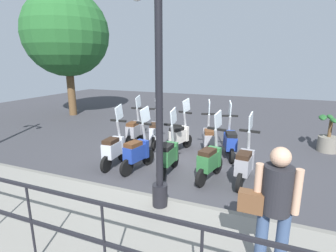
{
  "coord_description": "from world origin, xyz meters",
  "views": [
    {
      "loc": [
        -6.19,
        -2.07,
        2.63
      ],
      "look_at": [
        0.2,
        0.5,
        0.9
      ],
      "focal_mm": 28.0,
      "sensor_mm": 36.0,
      "label": 1
    }
  ],
  "objects_px": {
    "scooter_near_4": "(114,148)",
    "scooter_near_3": "(137,152)",
    "scooter_near_1": "(210,160)",
    "potted_palm": "(329,137)",
    "scooter_near_0": "(245,163)",
    "scooter_far_1": "(209,138)",
    "scooter_near_2": "(168,154)",
    "lamp_post_near": "(159,108)",
    "scooter_far_0": "(230,141)",
    "pedestrian_with_bag": "(274,203)",
    "scooter_far_4": "(135,130)",
    "scooter_far_3": "(155,131)",
    "scooter_far_2": "(180,135)",
    "tree_large": "(66,34)"
  },
  "relations": [
    {
      "from": "scooter_near_0",
      "to": "scooter_near_2",
      "type": "height_order",
      "value": "same"
    },
    {
      "from": "scooter_near_0",
      "to": "scooter_near_3",
      "type": "distance_m",
      "value": 2.51
    },
    {
      "from": "lamp_post_near",
      "to": "scooter_far_3",
      "type": "distance_m",
      "value": 4.03
    },
    {
      "from": "scooter_near_2",
      "to": "pedestrian_with_bag",
      "type": "bearing_deg",
      "value": -137.28
    },
    {
      "from": "scooter_near_0",
      "to": "scooter_far_1",
      "type": "relative_size",
      "value": 1.0
    },
    {
      "from": "scooter_near_3",
      "to": "scooter_far_2",
      "type": "bearing_deg",
      "value": -4.42
    },
    {
      "from": "potted_palm",
      "to": "scooter_near_3",
      "type": "distance_m",
      "value": 5.64
    },
    {
      "from": "scooter_near_3",
      "to": "scooter_far_1",
      "type": "height_order",
      "value": "same"
    },
    {
      "from": "lamp_post_near",
      "to": "scooter_far_1",
      "type": "height_order",
      "value": "lamp_post_near"
    },
    {
      "from": "scooter_near_4",
      "to": "scooter_far_4",
      "type": "bearing_deg",
      "value": 9.17
    },
    {
      "from": "scooter_far_4",
      "to": "lamp_post_near",
      "type": "bearing_deg",
      "value": -148.81
    },
    {
      "from": "lamp_post_near",
      "to": "scooter_far_1",
      "type": "distance_m",
      "value": 3.53
    },
    {
      "from": "scooter_near_1",
      "to": "scooter_far_4",
      "type": "xyz_separation_m",
      "value": [
        1.64,
        2.81,
        0.0
      ]
    },
    {
      "from": "scooter_far_0",
      "to": "pedestrian_with_bag",
      "type": "bearing_deg",
      "value": 178.06
    },
    {
      "from": "scooter_near_2",
      "to": "scooter_far_4",
      "type": "distance_m",
      "value": 2.47
    },
    {
      "from": "scooter_far_3",
      "to": "scooter_far_4",
      "type": "bearing_deg",
      "value": 83.8
    },
    {
      "from": "lamp_post_near",
      "to": "pedestrian_with_bag",
      "type": "height_order",
      "value": "lamp_post_near"
    },
    {
      "from": "scooter_near_2",
      "to": "scooter_near_3",
      "type": "distance_m",
      "value": 0.77
    },
    {
      "from": "tree_large",
      "to": "potted_palm",
      "type": "distance_m",
      "value": 11.38
    },
    {
      "from": "potted_palm",
      "to": "scooter_far_4",
      "type": "xyz_separation_m",
      "value": [
        -1.55,
        5.62,
        0.04
      ]
    },
    {
      "from": "scooter_near_3",
      "to": "scooter_far_0",
      "type": "distance_m",
      "value": 2.59
    },
    {
      "from": "tree_large",
      "to": "scooter_near_0",
      "type": "relative_size",
      "value": 3.76
    },
    {
      "from": "pedestrian_with_bag",
      "to": "tree_large",
      "type": "xyz_separation_m",
      "value": [
        7.19,
        9.25,
        2.74
      ]
    },
    {
      "from": "scooter_near_1",
      "to": "potted_palm",
      "type": "bearing_deg",
      "value": -28.37
    },
    {
      "from": "lamp_post_near",
      "to": "pedestrian_with_bag",
      "type": "xyz_separation_m",
      "value": [
        -0.9,
        -1.79,
        -0.81
      ]
    },
    {
      "from": "scooter_near_4",
      "to": "scooter_near_3",
      "type": "bearing_deg",
      "value": -94.44
    },
    {
      "from": "scooter_near_0",
      "to": "scooter_far_1",
      "type": "xyz_separation_m",
      "value": [
        1.52,
        1.15,
        0.0
      ]
    },
    {
      "from": "scooter_near_3",
      "to": "scooter_near_1",
      "type": "bearing_deg",
      "value": -74.49
    },
    {
      "from": "lamp_post_near",
      "to": "scooter_far_3",
      "type": "xyz_separation_m",
      "value": [
        3.4,
        1.64,
        -1.4
      ]
    },
    {
      "from": "tree_large",
      "to": "scooter_far_3",
      "type": "relative_size",
      "value": 3.76
    },
    {
      "from": "tree_large",
      "to": "scooter_far_4",
      "type": "distance_m",
      "value": 6.83
    },
    {
      "from": "potted_palm",
      "to": "tree_large",
      "type": "bearing_deg",
      "value": 82.24
    },
    {
      "from": "potted_palm",
      "to": "scooter_near_1",
      "type": "xyz_separation_m",
      "value": [
        -3.19,
        2.81,
        0.04
      ]
    },
    {
      "from": "scooter_near_3",
      "to": "scooter_far_2",
      "type": "distance_m",
      "value": 1.77
    },
    {
      "from": "pedestrian_with_bag",
      "to": "scooter_near_4",
      "type": "height_order",
      "value": "pedestrian_with_bag"
    },
    {
      "from": "potted_palm",
      "to": "scooter_near_0",
      "type": "bearing_deg",
      "value": 146.3
    },
    {
      "from": "scooter_near_1",
      "to": "scooter_far_1",
      "type": "relative_size",
      "value": 1.0
    },
    {
      "from": "pedestrian_with_bag",
      "to": "scooter_far_0",
      "type": "xyz_separation_m",
      "value": [
        4.11,
        1.1,
        -0.6
      ]
    },
    {
      "from": "scooter_near_3",
      "to": "scooter_far_1",
      "type": "relative_size",
      "value": 1.0
    },
    {
      "from": "scooter_far_0",
      "to": "scooter_far_4",
      "type": "relative_size",
      "value": 1.0
    },
    {
      "from": "scooter_near_4",
      "to": "scooter_far_2",
      "type": "relative_size",
      "value": 1.0
    },
    {
      "from": "scooter_near_4",
      "to": "scooter_far_4",
      "type": "xyz_separation_m",
      "value": [
        1.75,
        0.38,
        0.0
      ]
    },
    {
      "from": "potted_palm",
      "to": "scooter_far_0",
      "type": "distance_m",
      "value": 3.07
    },
    {
      "from": "pedestrian_with_bag",
      "to": "scooter_far_0",
      "type": "bearing_deg",
      "value": 16.18
    },
    {
      "from": "tree_large",
      "to": "scooter_near_1",
      "type": "distance_m",
      "value": 9.81
    },
    {
      "from": "scooter_near_1",
      "to": "scooter_near_4",
      "type": "distance_m",
      "value": 2.44
    },
    {
      "from": "scooter_far_3",
      "to": "scooter_far_4",
      "type": "xyz_separation_m",
      "value": [
        -0.13,
        0.66,
        0.0
      ]
    },
    {
      "from": "lamp_post_near",
      "to": "potted_palm",
      "type": "distance_m",
      "value": 6.02
    },
    {
      "from": "scooter_near_0",
      "to": "scooter_near_1",
      "type": "relative_size",
      "value": 1.0
    },
    {
      "from": "scooter_far_1",
      "to": "scooter_far_3",
      "type": "xyz_separation_m",
      "value": [
        0.16,
        1.74,
        0.0
      ]
    }
  ]
}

